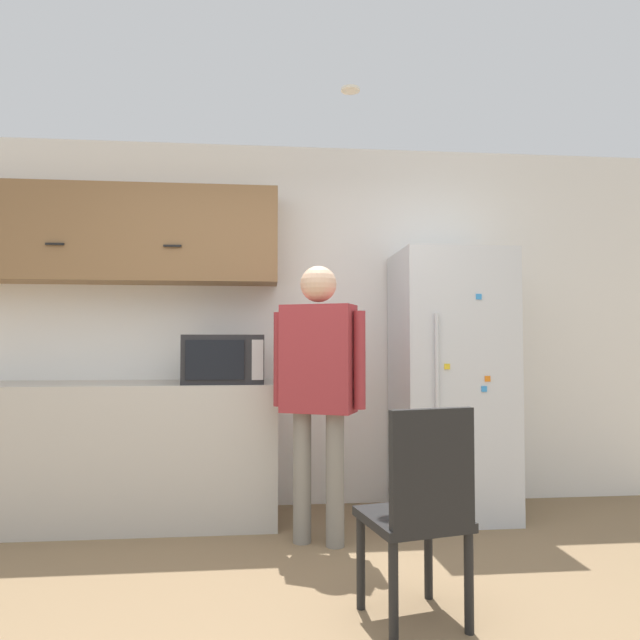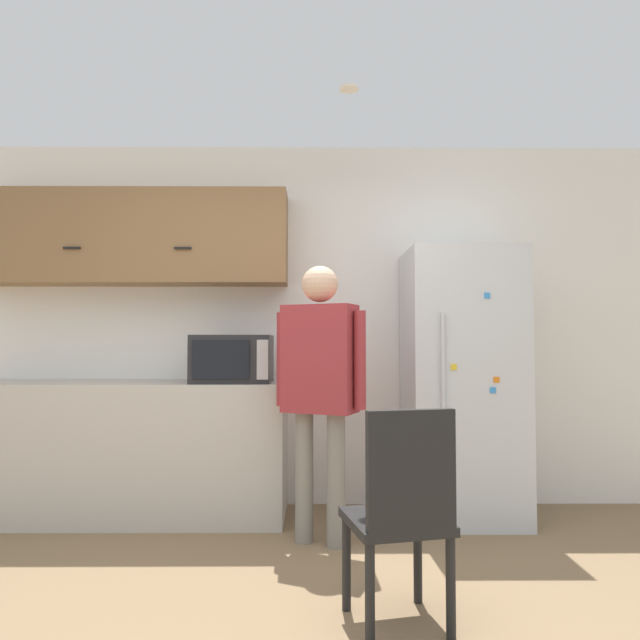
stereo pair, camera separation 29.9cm
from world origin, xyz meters
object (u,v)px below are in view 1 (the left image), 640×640
microwave (225,359)px  refrigerator (451,382)px  person (318,373)px  chair (421,506)px

microwave → refrigerator: size_ratio=0.29×
person → refrigerator: 1.11m
microwave → refrigerator: (1.58, 0.06, -0.17)m
chair → refrigerator: bearing=-125.2°
microwave → chair: microwave is taller
microwave → chair: 1.85m
microwave → person: bearing=-36.5°
refrigerator → chair: bearing=-112.8°
refrigerator → chair: refrigerator is taller
person → chair: 1.21m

